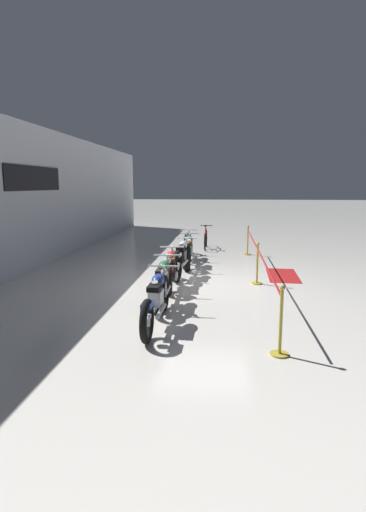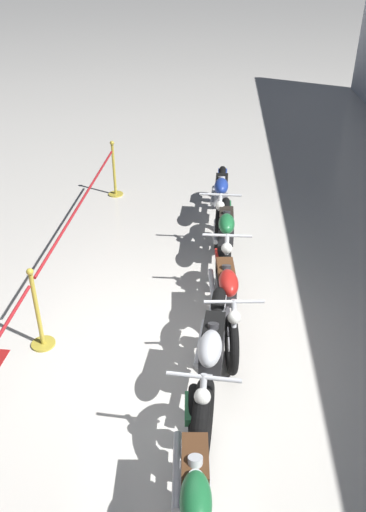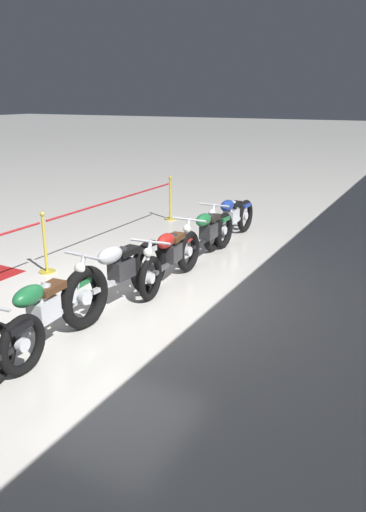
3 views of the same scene
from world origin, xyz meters
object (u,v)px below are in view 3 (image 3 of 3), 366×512
(motorcycle_red_2, at_px, (170,256))
(stanchion_mid_left, at_px, (46,252))
(stanchion_far_left, at_px, (94,215))
(motorcycle_green_1, at_px, (207,235))
(motorcycle_silver_3, at_px, (119,276))
(motorcycle_green_4, at_px, (41,315))
(motorcycle_blue_0, at_px, (230,219))

(motorcycle_red_2, bearing_deg, stanchion_mid_left, -76.07)
(stanchion_far_left, xyz_separation_m, stanchion_mid_left, (1.36, 0.00, -0.36))
(motorcycle_green_1, xyz_separation_m, motorcycle_silver_3, (2.62, -0.12, 0.03))
(motorcycle_red_2, bearing_deg, motorcycle_green_4, -4.47)
(motorcycle_green_4, xyz_separation_m, stanchion_far_left, (-3.50, -1.90, 0.25))
(motorcycle_green_1, bearing_deg, stanchion_mid_left, -47.17)
(motorcycle_green_1, relative_size, motorcycle_silver_3, 1.01)
(motorcycle_silver_3, xyz_separation_m, stanchion_mid_left, (-0.68, -1.97, -0.13))
(motorcycle_red_2, height_order, stanchion_far_left, stanchion_far_left)
(motorcycle_blue_0, height_order, motorcycle_green_4, motorcycle_blue_0)
(motorcycle_blue_0, xyz_separation_m, stanchion_far_left, (1.88, -2.00, 0.26))
(motorcycle_silver_3, height_order, motorcycle_green_4, motorcycle_silver_3)
(motorcycle_red_2, relative_size, stanchion_mid_left, 2.02)
(motorcycle_red_2, height_order, motorcycle_green_4, motorcycle_green_4)
(motorcycle_silver_3, xyz_separation_m, motorcycle_green_4, (1.47, -0.07, -0.02))
(motorcycle_silver_3, bearing_deg, motorcycle_green_4, -2.64)
(motorcycle_red_2, relative_size, stanchion_far_left, 0.25)
(motorcycle_red_2, height_order, motorcycle_silver_3, motorcycle_silver_3)
(motorcycle_green_1, distance_m, motorcycle_silver_3, 2.62)
(motorcycle_green_1, bearing_deg, motorcycle_blue_0, -176.10)
(motorcycle_green_1, xyz_separation_m, motorcycle_green_4, (4.08, -0.19, 0.02))
(stanchion_far_left, bearing_deg, motorcycle_green_1, 105.55)
(motorcycle_blue_0, relative_size, motorcycle_red_2, 1.11)
(motorcycle_green_1, distance_m, stanchion_mid_left, 2.85)
(motorcycle_blue_0, distance_m, motorcycle_green_1, 1.30)
(motorcycle_blue_0, height_order, stanchion_far_left, stanchion_far_left)
(motorcycle_green_1, xyz_separation_m, stanchion_mid_left, (1.94, -2.09, -0.10))
(motorcycle_blue_0, bearing_deg, motorcycle_silver_3, -0.52)
(motorcycle_silver_3, bearing_deg, stanchion_far_left, -135.95)
(stanchion_far_left, distance_m, stanchion_mid_left, 1.40)
(motorcycle_green_1, relative_size, motorcycle_green_4, 0.97)
(motorcycle_silver_3, distance_m, motorcycle_green_4, 1.47)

